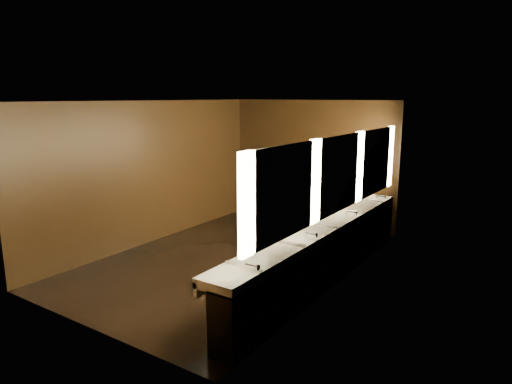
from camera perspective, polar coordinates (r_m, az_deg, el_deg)
floor at (r=8.30m, az=-2.88°, el=-8.41°), size 6.00×6.00×0.00m
ceiling at (r=7.79m, az=-3.09°, el=11.29°), size 4.00×6.00×0.02m
wall_back at (r=10.45m, az=6.90°, el=3.67°), size 4.00×0.02×2.80m
wall_front at (r=5.87m, az=-20.79°, el=-3.51°), size 4.00×0.02×2.80m
wall_left at (r=9.25m, az=-12.98°, el=2.38°), size 0.02×6.00×2.80m
wall_right at (r=6.94m, az=10.38°, el=-0.61°), size 0.02×6.00×2.80m
sink_counter at (r=7.27m, az=8.61°, el=-7.39°), size 0.55×5.40×1.01m
mirror_band at (r=6.89m, az=10.34°, el=2.26°), size 0.06×5.03×1.15m
person at (r=6.68m, az=0.03°, el=-5.71°), size 0.56×0.71×1.72m
trash_bin at (r=6.37m, az=1.47°, el=-12.52°), size 0.40×0.40×0.49m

